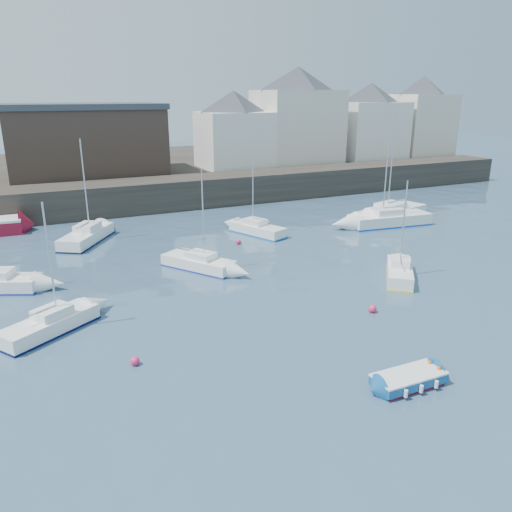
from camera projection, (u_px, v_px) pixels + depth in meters
name	position (u px, v px, depth m)	size (l,w,h in m)	color
water	(372.00, 364.00, 21.98)	(220.00, 220.00, 0.00)	#2D4760
quay_wall	(161.00, 194.00, 51.61)	(90.00, 5.00, 3.00)	#28231E
land_strip	(126.00, 171.00, 67.11)	(90.00, 32.00, 2.80)	#28231E
bldg_east_a	(297.00, 115.00, 63.48)	(13.36, 13.36, 11.80)	beige
bldg_east_b	(369.00, 121.00, 67.81)	(11.88, 11.88, 9.95)	white
bldg_east_c	(421.00, 116.00, 71.31)	(11.14, 11.14, 10.95)	beige
bldg_east_d	(234.00, 129.00, 59.84)	(11.14, 11.14, 8.95)	white
warehouse	(85.00, 139.00, 54.46)	(16.40, 10.40, 7.60)	#3D2D26
blue_dinghy	(409.00, 379.00, 20.27)	(3.08, 1.66, 0.58)	maroon
sailboat_a	(50.00, 324.00, 24.79)	(5.09, 4.12, 6.55)	white
sailboat_b	(199.00, 263.00, 33.84)	(4.32, 5.40, 6.86)	white
sailboat_c	(399.00, 272.00, 32.04)	(4.18, 4.67, 6.28)	white
sailboat_d	(389.00, 219.00, 45.04)	(7.77, 3.26, 9.63)	white
sailboat_f	(257.00, 229.00, 42.16)	(3.55, 5.45, 6.78)	white
sailboat_g	(392.00, 213.00, 47.57)	(8.31, 4.56, 10.03)	white
sailboat_h	(87.00, 236.00, 39.95)	(5.11, 6.37, 8.10)	white
buoy_near	(135.00, 365.00, 21.95)	(0.41, 0.41, 0.41)	#E6275A
buoy_mid	(372.00, 312.00, 27.25)	(0.45, 0.45, 0.45)	#E6275A
buoy_far	(239.00, 244.00, 39.61)	(0.40, 0.40, 0.40)	#E6275A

